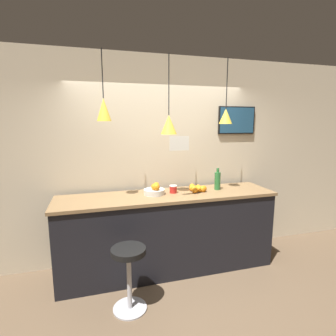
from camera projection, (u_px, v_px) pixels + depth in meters
name	position (u px, v px, depth m)	size (l,w,h in m)	color
ground_plane	(185.00, 300.00, 2.96)	(14.00, 14.00, 0.00)	brown
back_wall	(160.00, 160.00, 3.79)	(8.00, 0.06, 2.90)	beige
service_counter	(168.00, 232.00, 3.53)	(2.87, 0.68, 1.06)	black
bar_stool	(129.00, 267.00, 2.74)	(0.36, 0.36, 0.70)	#B7B7BC
fruit_bowl	(155.00, 190.00, 3.42)	(0.28, 0.28, 0.16)	beige
orange_pile	(197.00, 188.00, 3.57)	(0.23, 0.28, 0.09)	orange
juice_bottle	(217.00, 180.00, 3.66)	(0.08, 0.08, 0.30)	#286B33
spread_jar	(173.00, 189.00, 3.50)	(0.10, 0.10, 0.10)	red
pendant_lamp_left	(104.00, 109.00, 3.00)	(0.17, 0.17, 0.80)	black
pendant_lamp_middle	(169.00, 124.00, 3.24)	(0.20, 0.20, 0.96)	black
pendant_lamp_right	(226.00, 116.00, 3.43)	(0.17, 0.17, 0.83)	black
mounted_tv	(237.00, 120.00, 3.97)	(0.59, 0.04, 0.41)	black
hanging_menu_board	(179.00, 143.00, 3.09)	(0.24, 0.01, 0.17)	silver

